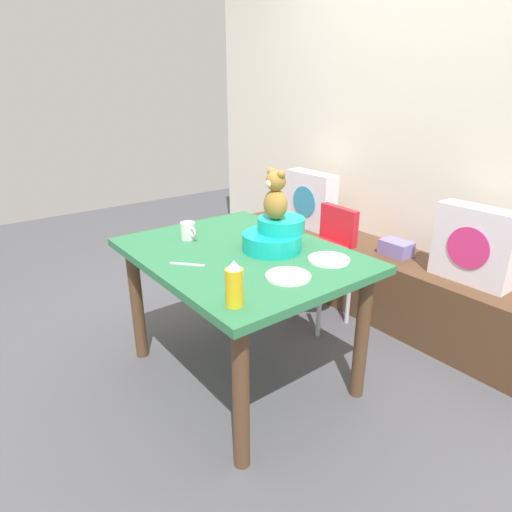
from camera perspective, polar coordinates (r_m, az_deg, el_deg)
The scene contains 15 objects.
ground_plane at distance 2.54m, azimuth -1.85°, elevation -15.14°, with size 8.00×8.00×0.00m, color #4C4C51.
back_wall at distance 3.15m, azimuth 21.18°, elevation 16.16°, with size 4.40×0.10×2.60m, color silver.
window_bench at distance 3.19m, azimuth 16.05°, elevation -3.21°, with size 2.60×0.44×0.46m, color brown.
pillow_floral_left at distance 3.46m, azimuth 7.22°, elevation 7.31°, with size 0.44×0.15×0.44m.
pillow_floral_right at distance 2.73m, azimuth 26.85°, elevation 1.25°, with size 0.44×0.15×0.44m.
book_stack at distance 3.04m, azimuth 17.99°, elevation 1.01°, with size 0.20×0.14×0.10m, color #7E72BE.
dining_table at distance 2.23m, azimuth -2.04°, elevation -1.94°, with size 1.21×0.93×0.74m.
highchair at distance 2.86m, azimuth 8.83°, elevation 0.81°, with size 0.34×0.46×0.79m.
infant_seat_teal at distance 2.19m, azimuth 2.52°, elevation 2.67°, with size 0.30×0.33×0.16m.
teddy_bear at distance 2.13m, azimuth 2.60°, elevation 7.92°, with size 0.13×0.12×0.25m.
ketchup_bottle at distance 1.62m, azimuth -2.87°, elevation -3.80°, with size 0.07×0.07×0.18m.
coffee_mug at distance 2.37m, azimuth -8.92°, elevation 3.30°, with size 0.12×0.08×0.09m.
dinner_plate_near at distance 1.89m, azimuth 4.26°, elevation -2.67°, with size 0.20×0.20×0.01m, color white.
dinner_plate_far at distance 2.09m, azimuth 9.59°, elevation -0.47°, with size 0.20×0.20×0.01m, color white.
table_fork at distance 2.04m, azimuth -9.04°, elevation -1.09°, with size 0.02×0.17×0.01m, color silver.
Camera 1 is at (1.66, -1.19, 1.52)m, focal length 30.33 mm.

